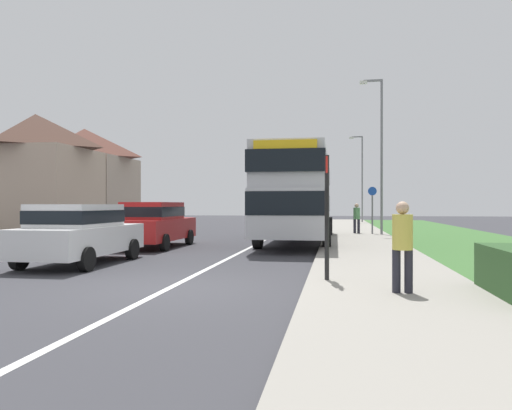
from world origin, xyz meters
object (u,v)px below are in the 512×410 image
Objects in this scene: street_lamp_mid at (380,147)px; bus_stop_sign at (327,208)px; double_decker_bus at (298,192)px; parked_car_red at (155,223)px; cycle_route_sign at (372,208)px; pedestrian_at_stop at (402,242)px; pedestrian_walking_away at (357,217)px; street_lamp_far at (361,173)px; parked_car_white at (79,231)px.

bus_stop_sign is at bearing -98.76° from street_lamp_mid.
parked_car_red is (-5.15, -3.26, -1.21)m from double_decker_bus.
double_decker_bus reaches higher than parked_car_red.
double_decker_bus is at bearing -125.26° from cycle_route_sign.
cycle_route_sign is 0.32× the size of street_lamp_mid.
pedestrian_at_stop is 1.00× the size of pedestrian_walking_away.
pedestrian_at_stop is 0.22× the size of street_lamp_far.
cycle_route_sign is (2.01, 15.61, -0.11)m from bus_stop_sign.
pedestrian_walking_away is (7.88, 13.60, 0.08)m from parked_car_white.
double_decker_bus is 10.89m from bus_stop_sign.
parked_car_white is 0.93× the size of parked_car_red.
bus_stop_sign is at bearing -82.61° from double_decker_bus.
pedestrian_walking_away is at bearing 158.36° from cycle_route_sign.
parked_car_red is 9.99m from bus_stop_sign.
double_decker_bus is 22.19m from street_lamp_far.
pedestrian_at_stop is at bearing -48.14° from parked_car_red.
parked_car_red is 1.76× the size of bus_stop_sign.
double_decker_bus is at bearing 32.33° from parked_car_red.
bus_stop_sign reaches higher than parked_car_red.
street_lamp_mid reaches higher than bus_stop_sign.
cycle_route_sign reaches higher than pedestrian_at_stop.
parked_car_white is at bearing -124.92° from street_lamp_mid.
parked_car_white is at bearing -91.05° from parked_car_red.
parked_car_white is at bearing -121.76° from double_decker_bus.
pedestrian_at_stop is at bearing -43.47° from bus_stop_sign.
street_lamp_mid is at bearing 40.74° from parked_car_red.
parked_car_red is 26.75m from street_lamp_far.
pedestrian_at_stop is 16.85m from cycle_route_sign.
double_decker_bus is at bearing 58.24° from parked_car_white.
street_lamp_mid reaches higher than pedestrian_at_stop.
street_lamp_far is at bearing 80.37° from double_decker_bus.
pedestrian_at_stop is (2.69, -12.00, -1.17)m from double_decker_bus.
bus_stop_sign is at bearing -48.97° from parked_car_red.
cycle_route_sign reaches higher than pedestrian_walking_away.
pedestrian_walking_away is at bearing 85.53° from bus_stop_sign.
street_lamp_far is at bearing 90.15° from street_lamp_mid.
pedestrian_at_stop is 16.81m from street_lamp_mid.
bus_stop_sign is 0.33× the size of street_lamp_mid.
parked_car_white is at bearing 160.81° from bus_stop_sign.
street_lamp_mid is at bearing -52.92° from cycle_route_sign.
parked_car_white is 5.21m from parked_car_red.
street_lamp_far is (1.05, 16.64, 3.31)m from pedestrian_walking_away.
double_decker_bus is at bearing -117.23° from pedestrian_walking_away.
bus_stop_sign is 0.35× the size of street_lamp_far.
parked_car_red is at bearing 131.03° from bus_stop_sign.
double_decker_bus reaches higher than pedestrian_at_stop.
double_decker_bus reaches higher than parked_car_white.
double_decker_bus is 6.62× the size of pedestrian_walking_away.
double_decker_bus is 6.62× the size of pedestrian_at_stop.
street_lamp_mid reaches higher than parked_car_red.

